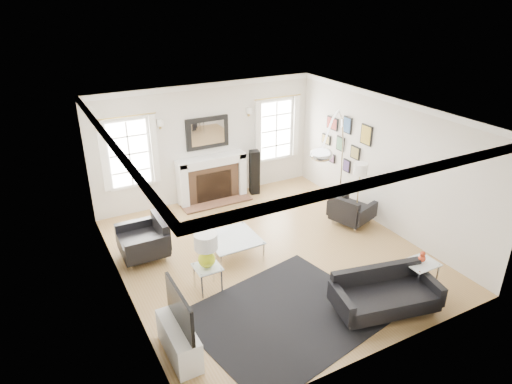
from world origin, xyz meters
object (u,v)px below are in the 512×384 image
fireplace (212,179)px  gourd_lamp (206,248)px  armchair_right (350,211)px  arc_floor_lamp (332,171)px  sofa (383,294)px  armchair_left (146,241)px  coffee_table (232,239)px

fireplace → gourd_lamp: 3.63m
armchair_right → arc_floor_lamp: (-0.75, -0.22, 1.17)m
sofa → armchair_left: size_ratio=1.87×
fireplace → armchair_right: 3.35m
sofa → armchair_left: 4.43m
arc_floor_lamp → coffee_table: bearing=173.5°
armchair_left → gourd_lamp: (0.63, -1.53, 0.48)m
armchair_left → armchair_right: bearing=-10.7°
coffee_table → arc_floor_lamp: 2.36m
armchair_left → arc_floor_lamp: (3.53, -1.02, 1.13)m
armchair_left → coffee_table: bearing=-28.5°
arc_floor_lamp → sofa: bearing=-105.0°
armchair_right → sofa: bearing=-118.4°
sofa → armchair_right: (1.37, 2.53, 0.02)m
sofa → armchair_left: (-2.91, 3.34, 0.06)m
fireplace → armchair_left: fireplace is taller
sofa → armchair_right: size_ratio=1.76×
sofa → arc_floor_lamp: bearing=75.0°
sofa → arc_floor_lamp: (0.62, 2.32, 1.19)m
armchair_right → gourd_lamp: gourd_lamp is taller
fireplace → gourd_lamp: (-1.51, -3.29, 0.30)m
gourd_lamp → arc_floor_lamp: size_ratio=0.23×
fireplace → arc_floor_lamp: arc_floor_lamp is taller
fireplace → sofa: bearing=-81.4°
armchair_left → sofa: bearing=-49.0°
fireplace → gourd_lamp: fireplace is taller
coffee_table → arc_floor_lamp: bearing=-6.5°
fireplace → armchair_right: (2.15, -2.57, -0.23)m
sofa → coffee_table: bearing=119.7°
coffee_table → armchair_right: bearing=-0.4°
arc_floor_lamp → gourd_lamp: bearing=-170.1°
fireplace → armchair_right: fireplace is taller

